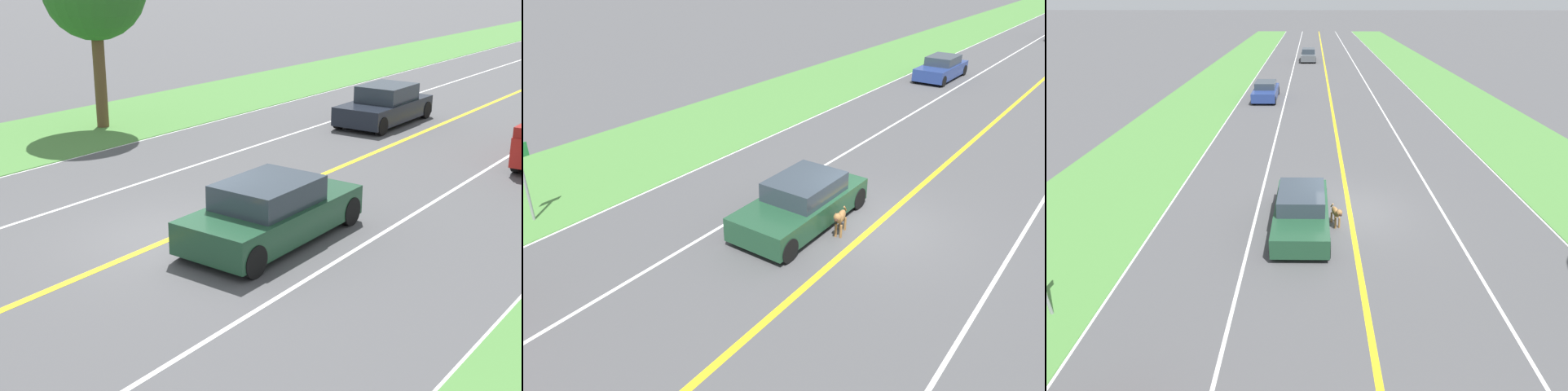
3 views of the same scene
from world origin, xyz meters
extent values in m
plane|color=#4C4C4F|center=(0.00, 0.00, 0.00)|extent=(400.00, 400.00, 0.00)
cube|color=yellow|center=(0.00, 0.00, 0.00)|extent=(0.18, 160.00, 0.01)
cube|color=white|center=(7.00, 0.00, 0.00)|extent=(0.14, 160.00, 0.01)
cube|color=white|center=(3.50, 0.00, 0.00)|extent=(0.10, 160.00, 0.01)
cube|color=white|center=(-3.50, 0.00, 0.00)|extent=(0.10, 160.00, 0.01)
cube|color=#1E472D|center=(1.79, 1.10, 0.51)|extent=(1.83, 4.43, 0.66)
cube|color=#2D3842|center=(1.79, 0.92, 1.11)|extent=(1.58, 2.13, 0.53)
cylinder|color=black|center=(2.62, 2.89, 0.33)|extent=(0.22, 0.65, 0.65)
cylinder|color=black|center=(2.62, -0.69, 0.33)|extent=(0.22, 0.65, 0.65)
cylinder|color=black|center=(0.96, 2.89, 0.33)|extent=(0.22, 0.65, 0.65)
cylinder|color=black|center=(0.96, -0.69, 0.33)|extent=(0.22, 0.65, 0.65)
ellipsoid|color=olive|center=(0.60, 0.91, 0.53)|extent=(0.36, 0.67, 0.28)
cylinder|color=olive|center=(0.61, 1.15, 0.19)|extent=(0.07, 0.07, 0.38)
cylinder|color=olive|center=(0.72, 0.72, 0.19)|extent=(0.07, 0.07, 0.38)
cylinder|color=olive|center=(0.47, 1.11, 0.19)|extent=(0.07, 0.07, 0.38)
cylinder|color=olive|center=(0.59, 0.68, 0.19)|extent=(0.07, 0.07, 0.38)
cylinder|color=olive|center=(0.53, 1.17, 0.64)|extent=(0.17, 0.20, 0.17)
sphere|color=olive|center=(0.50, 1.28, 0.70)|extent=(0.27, 0.27, 0.22)
ellipsoid|color=#331E14|center=(0.46, 1.43, 0.68)|extent=(0.12, 0.12, 0.08)
cone|color=brown|center=(0.56, 1.29, 0.78)|extent=(0.09, 0.09, 0.10)
cone|color=brown|center=(0.44, 1.26, 0.78)|extent=(0.09, 0.09, 0.10)
cylinder|color=olive|center=(0.71, 0.51, 0.57)|extent=(0.11, 0.24, 0.24)
cylinder|color=black|center=(4.28, 9.47, 0.41)|extent=(0.22, 0.81, 0.81)
cube|color=black|center=(-1.79, 13.01, 0.50)|extent=(1.83, 4.38, 0.66)
cube|color=#2D3842|center=(-1.79, 13.19, 1.12)|extent=(1.57, 2.10, 0.57)
cylinder|color=black|center=(-2.61, 11.24, 0.32)|extent=(0.22, 0.64, 0.64)
cylinder|color=black|center=(-2.61, 14.79, 0.32)|extent=(0.22, 0.64, 0.64)
cylinder|color=black|center=(-0.96, 11.24, 0.32)|extent=(0.22, 0.64, 0.64)
cylinder|color=black|center=(-0.96, 14.79, 0.32)|extent=(0.22, 0.64, 0.64)
cylinder|color=brown|center=(-9.53, 6.41, 1.84)|extent=(0.42, 0.42, 3.68)
camera|label=1|loc=(10.24, -10.67, 5.70)|focal=50.00mm
camera|label=2|loc=(-5.31, 11.60, 7.16)|focal=35.00mm
camera|label=3|loc=(1.46, 13.42, 7.41)|focal=28.00mm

